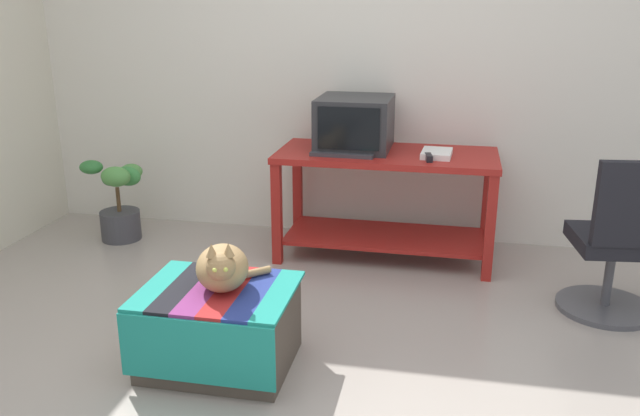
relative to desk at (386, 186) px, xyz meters
The scene contains 11 objects.
ground_plane 1.69m from the desk, 98.49° to the right, with size 14.00×14.00×0.00m, color #9E9389.
back_wall 0.96m from the desk, 117.97° to the left, with size 8.00×0.10×2.60m, color silver.
desk is the anchor object (origin of this frame).
tv_monitor 0.45m from the desk, 161.56° to the left, with size 0.47×0.51×0.34m.
keyboard 0.38m from the desk, 151.64° to the right, with size 0.40×0.15×0.02m, color #333338.
book 0.40m from the desk, ahead, with size 0.18×0.25×0.04m, color white.
ottoman_with_blanket 1.67m from the desk, 111.60° to the right, with size 0.69×0.57×0.39m.
cat 1.63m from the desk, 110.74° to the right, with size 0.34×0.40×0.26m.
potted_plant 1.89m from the desk, behind, with size 0.40×0.40×0.60m.
office_chair 1.44m from the desk, 25.58° to the right, with size 0.52×0.52×0.89m.
stapler 0.41m from the desk, 32.89° to the right, with size 0.04×0.11×0.04m, color black.
Camera 1 is at (0.63, -2.48, 1.64)m, focal length 36.49 mm.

